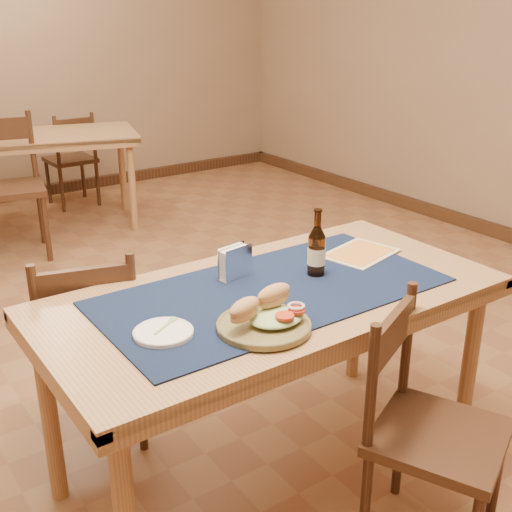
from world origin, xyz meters
TOP-DOWN VIEW (x-y plane):
  - room at (0.00, 0.00)m, footprint 6.04×7.04m
  - main_table at (0.00, -0.80)m, footprint 1.60×0.80m
  - placemat at (0.00, -0.80)m, footprint 1.20×0.60m
  - baseboard at (0.00, 0.00)m, footprint 6.00×7.00m
  - back_table at (0.21, 2.53)m, footprint 1.62×1.12m
  - chair_main_far at (-0.48, -0.24)m, footprint 0.48×0.48m
  - chair_main_near at (0.20, -1.35)m, footprint 0.51×0.51m
  - chair_back_near at (-0.14, 2.09)m, footprint 0.54×0.54m
  - chair_back_far at (0.63, 2.99)m, footprint 0.39×0.39m
  - sandwich_plate at (-0.18, -1.01)m, footprint 0.29×0.29m
  - side_plate at (-0.46, -0.87)m, footprint 0.18×0.18m
  - fork at (-0.43, -0.84)m, footprint 0.11×0.07m
  - beer_bottle at (0.21, -0.78)m, footprint 0.07×0.07m
  - napkin_holder at (-0.04, -0.63)m, footprint 0.14×0.07m
  - menu_card at (0.49, -0.72)m, footprint 0.33×0.27m

SIDE VIEW (x-z plane):
  - baseboard at x=0.00m, z-range 0.00..0.10m
  - chair_back_far at x=0.63m, z-range 0.02..0.84m
  - chair_main_near at x=0.20m, z-range 0.02..0.86m
  - chair_main_far at x=-0.48m, z-range 0.02..0.87m
  - chair_back_near at x=-0.14m, z-range 0.02..1.00m
  - main_table at x=0.00m, z-range 0.29..1.04m
  - back_table at x=0.21m, z-range 0.29..1.04m
  - placemat at x=0.00m, z-range 0.75..0.76m
  - menu_card at x=0.49m, z-range 0.76..0.76m
  - side_plate at x=-0.46m, z-range 0.76..0.77m
  - fork at x=-0.43m, z-range 0.77..0.77m
  - sandwich_plate at x=-0.18m, z-range 0.73..0.84m
  - napkin_holder at x=-0.04m, z-range 0.75..0.87m
  - beer_bottle at x=0.21m, z-range 0.72..0.97m
  - room at x=0.00m, z-range -0.02..2.82m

